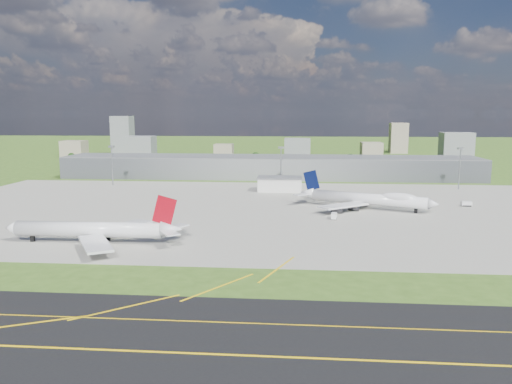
# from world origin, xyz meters

# --- Properties ---
(ground) EXTENTS (1400.00, 1400.00, 0.00)m
(ground) POSITION_xyz_m (0.00, 150.00, 0.00)
(ground) COLOR #38581B
(ground) RESTS_ON ground
(taxiway) EXTENTS (1400.00, 60.00, 0.06)m
(taxiway) POSITION_xyz_m (0.00, -110.00, 0.03)
(taxiway) COLOR black
(taxiway) RESTS_ON ground
(apron) EXTENTS (360.00, 190.00, 0.08)m
(apron) POSITION_xyz_m (10.00, 40.00, 0.04)
(apron) COLOR gray
(apron) RESTS_ON ground
(terminal) EXTENTS (300.00, 42.00, 15.00)m
(terminal) POSITION_xyz_m (0.00, 165.00, 7.50)
(terminal) COLOR slate
(terminal) RESTS_ON ground
(ops_building) EXTENTS (26.00, 16.00, 8.00)m
(ops_building) POSITION_xyz_m (10.00, 100.00, 4.00)
(ops_building) COLOR silver
(ops_building) RESTS_ON ground
(mast_west) EXTENTS (3.50, 2.00, 25.90)m
(mast_west) POSITION_xyz_m (-100.00, 115.00, 17.71)
(mast_west) COLOR gray
(mast_west) RESTS_ON ground
(mast_center) EXTENTS (3.50, 2.00, 25.90)m
(mast_center) POSITION_xyz_m (10.00, 115.00, 17.71)
(mast_center) COLOR gray
(mast_center) RESTS_ON ground
(mast_east) EXTENTS (3.50, 2.00, 25.90)m
(mast_east) POSITION_xyz_m (120.00, 115.00, 17.71)
(mast_east) COLOR gray
(mast_east) RESTS_ON ground
(airliner_red_twin) EXTENTS (65.40, 51.12, 17.99)m
(airliner_red_twin) POSITION_xyz_m (-51.69, -30.13, 4.79)
(airliner_red_twin) COLOR silver
(airliner_red_twin) RESTS_ON ground
(airliner_blue_quad) EXTENTS (65.38, 49.75, 17.92)m
(airliner_blue_quad) POSITION_xyz_m (55.17, 44.59, 4.98)
(airliner_blue_quad) COLOR silver
(airliner_blue_quad) RESTS_ON ground
(tug_yellow) EXTENTS (3.44, 3.52, 1.60)m
(tug_yellow) POSITION_xyz_m (-44.73, -3.20, 0.85)
(tug_yellow) COLOR orange
(tug_yellow) RESTS_ON ground
(van_white_near) EXTENTS (2.99, 5.56, 2.69)m
(van_white_near) POSITION_xyz_m (36.95, 18.96, 1.35)
(van_white_near) COLOR white
(van_white_near) RESTS_ON ground
(van_white_far) EXTENTS (5.07, 2.54, 2.58)m
(van_white_far) POSITION_xyz_m (105.76, 55.77, 1.30)
(van_white_far) COLOR silver
(van_white_far) RESTS_ON ground
(bldg_far_w) EXTENTS (24.00, 20.00, 18.00)m
(bldg_far_w) POSITION_xyz_m (-220.00, 320.00, 9.00)
(bldg_far_w) COLOR gray
(bldg_far_w) RESTS_ON ground
(bldg_w) EXTENTS (28.00, 22.00, 24.00)m
(bldg_w) POSITION_xyz_m (-140.00, 300.00, 12.00)
(bldg_w) COLOR slate
(bldg_w) RESTS_ON ground
(bldg_cw) EXTENTS (20.00, 18.00, 14.00)m
(bldg_cw) POSITION_xyz_m (-60.00, 340.00, 7.00)
(bldg_cw) COLOR gray
(bldg_cw) RESTS_ON ground
(bldg_c) EXTENTS (26.00, 20.00, 22.00)m
(bldg_c) POSITION_xyz_m (20.00, 310.00, 11.00)
(bldg_c) COLOR slate
(bldg_c) RESTS_ON ground
(bldg_ce) EXTENTS (22.00, 24.00, 16.00)m
(bldg_ce) POSITION_xyz_m (100.00, 350.00, 8.00)
(bldg_ce) COLOR gray
(bldg_ce) RESTS_ON ground
(bldg_e) EXTENTS (30.00, 22.00, 28.00)m
(bldg_e) POSITION_xyz_m (180.00, 320.00, 14.00)
(bldg_e) COLOR slate
(bldg_e) RESTS_ON ground
(bldg_tall_w) EXTENTS (22.00, 20.00, 44.00)m
(bldg_tall_w) POSITION_xyz_m (-180.00, 360.00, 22.00)
(bldg_tall_w) COLOR slate
(bldg_tall_w) RESTS_ON ground
(bldg_tall_e) EXTENTS (20.00, 18.00, 36.00)m
(bldg_tall_e) POSITION_xyz_m (140.00, 410.00, 18.00)
(bldg_tall_e) COLOR gray
(bldg_tall_e) RESTS_ON ground
(tree_far_w) EXTENTS (7.20, 7.20, 8.80)m
(tree_far_w) POSITION_xyz_m (-200.00, 270.00, 5.18)
(tree_far_w) COLOR #382314
(tree_far_w) RESTS_ON ground
(tree_w) EXTENTS (6.75, 6.75, 8.25)m
(tree_w) POSITION_xyz_m (-110.00, 265.00, 4.86)
(tree_w) COLOR #382314
(tree_w) RESTS_ON ground
(tree_c) EXTENTS (8.10, 8.10, 9.90)m
(tree_c) POSITION_xyz_m (-20.00, 280.00, 5.84)
(tree_c) COLOR #382314
(tree_c) RESTS_ON ground
(tree_e) EXTENTS (7.65, 7.65, 9.35)m
(tree_e) POSITION_xyz_m (70.00, 275.00, 5.51)
(tree_e) COLOR #382314
(tree_e) RESTS_ON ground
(tree_far_e) EXTENTS (6.30, 6.30, 7.70)m
(tree_far_e) POSITION_xyz_m (160.00, 285.00, 4.53)
(tree_far_e) COLOR #382314
(tree_far_e) RESTS_ON ground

